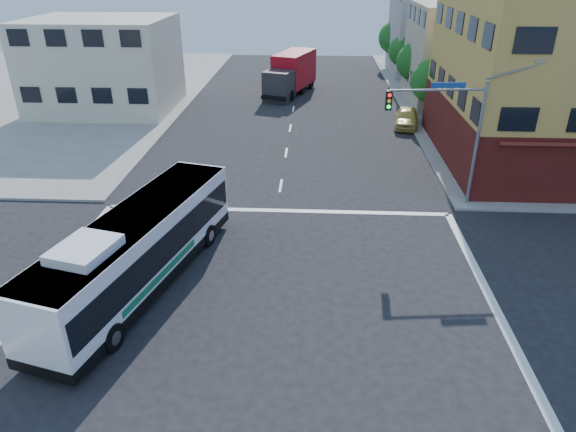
{
  "coord_description": "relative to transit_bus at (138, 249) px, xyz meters",
  "views": [
    {
      "loc": [
        2.0,
        -16.2,
        12.72
      ],
      "look_at": [
        0.92,
        4.23,
        2.35
      ],
      "focal_mm": 32.0,
      "sensor_mm": 36.0,
      "label": 1
    }
  ],
  "objects": [
    {
      "name": "building_east_far",
      "position": [
        22.22,
        46.01,
        3.21
      ],
      "size": [
        12.06,
        10.06,
        10.0
      ],
      "color": "#A1A19C",
      "rests_on": "ground"
    },
    {
      "name": "signal_mast_ne",
      "position": [
        14.32,
        8.65,
        3.19
      ],
      "size": [
        7.91,
        1.13,
        8.07
      ],
      "color": "gray",
      "rests_on": "ground"
    },
    {
      "name": "box_truck",
      "position": [
        4.68,
        34.9,
        0.15
      ],
      "size": [
        5.23,
        9.27,
        4.01
      ],
      "rotation": [
        0.0,
        0.0,
        -0.32
      ],
      "color": "#29292E",
      "rests_on": "ground"
    },
    {
      "name": "street_tree_b",
      "position": [
        17.14,
        33.95,
        1.96
      ],
      "size": [
        3.8,
        3.8,
        5.79
      ],
      "color": "#3A2315",
      "rests_on": "ground"
    },
    {
      "name": "street_tree_a",
      "position": [
        17.14,
        25.95,
        1.8
      ],
      "size": [
        3.6,
        3.6,
        5.53
      ],
      "color": "#3A2315",
      "rests_on": "ground"
    },
    {
      "name": "building_east_near",
      "position": [
        22.22,
        32.01,
        2.71
      ],
      "size": [
        12.06,
        10.06,
        9.0
      ],
      "color": "tan",
      "rests_on": "ground"
    },
    {
      "name": "building_west",
      "position": [
        -11.78,
        28.01,
        2.21
      ],
      "size": [
        12.06,
        10.06,
        8.0
      ],
      "color": "beige",
      "rests_on": "ground"
    },
    {
      "name": "parked_car",
      "position": [
        14.88,
        23.96,
        -1.02
      ],
      "size": [
        2.57,
        4.78,
        1.55
      ],
      "primitive_type": "imported",
      "rotation": [
        0.0,
        0.0,
        -0.17
      ],
      "color": "#D5C159",
      "rests_on": "ground"
    },
    {
      "name": "street_tree_c",
      "position": [
        17.14,
        41.95,
        1.67
      ],
      "size": [
        3.4,
        3.4,
        5.29
      ],
      "color": "#3A2315",
      "rests_on": "ground"
    },
    {
      "name": "transit_bus",
      "position": [
        0.0,
        0.0,
        0.0
      ],
      "size": [
        5.67,
        12.65,
        3.67
      ],
      "rotation": [
        0.0,
        0.0,
        -0.25
      ],
      "color": "black",
      "rests_on": "ground"
    },
    {
      "name": "street_tree_d",
      "position": [
        17.14,
        49.95,
        2.09
      ],
      "size": [
        4.0,
        4.0,
        6.03
      ],
      "color": "#3A2315",
      "rests_on": "ground"
    },
    {
      "name": "ground",
      "position": [
        5.24,
        -1.97,
        -1.79
      ],
      "size": [
        120.0,
        120.0,
        0.0
      ],
      "primitive_type": "plane",
      "color": "black",
      "rests_on": "ground"
    }
  ]
}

